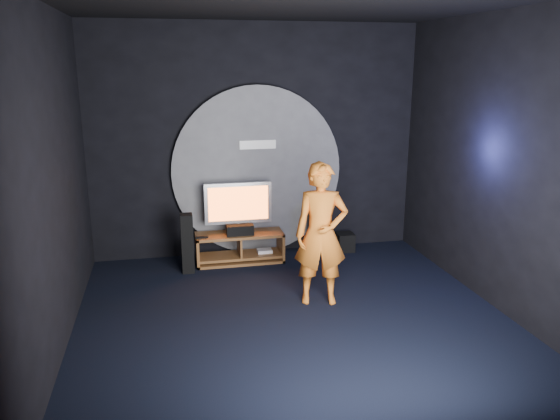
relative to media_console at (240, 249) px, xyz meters
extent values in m
plane|color=black|center=(0.34, -2.05, -0.20)|extent=(5.00, 5.00, 0.00)
cube|color=black|center=(0.34, 0.45, 1.55)|extent=(5.00, 0.04, 3.50)
cube|color=black|center=(0.34, -4.55, 1.55)|extent=(5.00, 0.04, 3.50)
cube|color=black|center=(-2.16, -2.05, 1.55)|extent=(0.04, 5.00, 3.50)
cube|color=black|center=(2.84, -2.05, 1.55)|extent=(0.04, 5.00, 3.50)
cube|color=black|center=(0.34, -2.05, 3.31)|extent=(5.00, 5.00, 0.01)
cylinder|color=#515156|center=(0.34, 0.39, 1.10)|extent=(2.60, 0.08, 2.60)
cube|color=white|center=(0.34, 0.34, 1.52)|extent=(0.55, 0.03, 0.13)
cube|color=brown|center=(-0.01, 0.00, 0.23)|extent=(1.31, 0.45, 0.04)
cube|color=brown|center=(-0.01, 0.00, -0.10)|extent=(1.27, 0.42, 0.04)
cube|color=brown|center=(-0.64, 0.00, 0.03)|extent=(0.04, 0.45, 0.45)
cube|color=brown|center=(0.63, 0.00, 0.03)|extent=(0.04, 0.45, 0.45)
cube|color=brown|center=(-0.01, 0.00, 0.07)|extent=(0.03, 0.40, 0.29)
cube|color=brown|center=(-0.01, 0.00, -0.18)|extent=(1.31, 0.45, 0.04)
cube|color=white|center=(0.37, 0.00, -0.05)|extent=(0.22, 0.16, 0.05)
cube|color=#B3B4BB|center=(-0.01, 0.07, 0.27)|extent=(0.36, 0.22, 0.04)
cylinder|color=#B3B4BB|center=(-0.01, 0.07, 0.34)|extent=(0.07, 0.07, 0.10)
cube|color=#B3B4BB|center=(-0.01, 0.07, 0.70)|extent=(1.00, 0.06, 0.62)
cube|color=orange|center=(-0.01, 0.04, 0.70)|extent=(0.89, 0.01, 0.51)
cube|color=black|center=(-0.01, -0.08, 0.33)|extent=(0.40, 0.15, 0.15)
cube|color=black|center=(-0.57, -0.12, 0.27)|extent=(0.18, 0.05, 0.02)
cube|color=black|center=(-0.79, -0.25, 0.23)|extent=(0.17, 0.19, 0.86)
cube|color=black|center=(1.21, 0.09, 0.23)|extent=(0.17, 0.19, 0.86)
cube|color=black|center=(1.70, 0.15, -0.05)|extent=(0.27, 0.27, 0.29)
imported|color=#CB651B|center=(0.78, -1.62, 0.69)|extent=(0.72, 0.54, 1.77)
camera|label=1|loc=(-1.03, -7.72, 2.70)|focal=35.00mm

